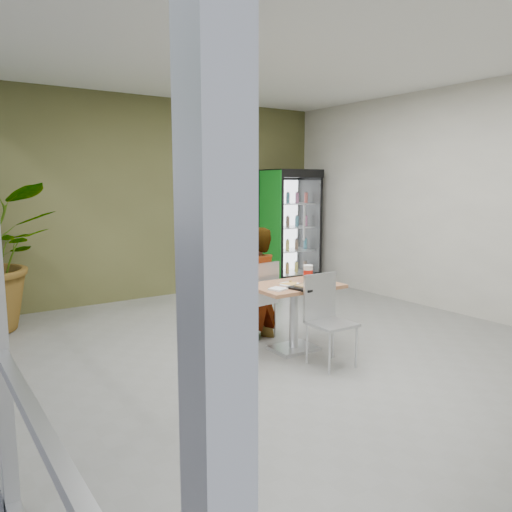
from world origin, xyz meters
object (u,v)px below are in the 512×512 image
at_px(dining_table, 294,303).
at_px(seated_woman, 257,295).
at_px(chair_far, 260,294).
at_px(chair_near, 326,312).
at_px(beverage_fridge, 290,227).
at_px(cafeteria_tray, 309,287).
at_px(soda_cup, 308,274).

xyz_separation_m(dining_table, seated_woman, (-0.08, 0.61, -0.02)).
bearing_deg(chair_far, chair_near, 88.24).
height_order(dining_table, chair_far, chair_far).
bearing_deg(chair_far, seated_woman, -83.73).
bearing_deg(beverage_fridge, chair_far, -131.01).
height_order(chair_near, seated_woman, seated_woman).
xyz_separation_m(chair_far, cafeteria_tray, (0.07, -0.80, 0.22)).
xyz_separation_m(dining_table, cafeteria_tray, (0.01, -0.24, 0.23)).
distance_m(seated_woman, cafeteria_tray, 0.89).
bearing_deg(soda_cup, cafeteria_tray, -128.65).
distance_m(seated_woman, beverage_fridge, 3.42).
height_order(dining_table, seated_woman, seated_woman).
bearing_deg(beverage_fridge, chair_near, -119.97).
distance_m(cafeteria_tray, beverage_fridge, 3.98).
height_order(chair_near, cafeteria_tray, chair_near).
xyz_separation_m(soda_cup, cafeteria_tray, (-0.22, -0.27, -0.08)).
xyz_separation_m(seated_woman, beverage_fridge, (2.39, 2.38, 0.53)).
xyz_separation_m(seated_woman, cafeteria_tray, (0.08, -0.85, 0.24)).
distance_m(dining_table, soda_cup, 0.38).
bearing_deg(chair_near, cafeteria_tray, 93.22).
distance_m(chair_near, soda_cup, 0.65).
xyz_separation_m(soda_cup, beverage_fridge, (2.09, 2.96, 0.20)).
bearing_deg(chair_far, dining_table, 90.61).
relative_size(chair_near, cafeteria_tray, 2.29).
relative_size(chair_far, beverage_fridge, 0.45).
relative_size(dining_table, beverage_fridge, 0.47).
bearing_deg(cafeteria_tray, chair_far, 95.27).
bearing_deg(chair_near, beverage_fridge, 58.50).
height_order(dining_table, cafeteria_tray, cafeteria_tray).
relative_size(cafeteria_tray, beverage_fridge, 0.19).
height_order(chair_far, chair_near, chair_far).
relative_size(chair_far, chair_near, 1.00).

